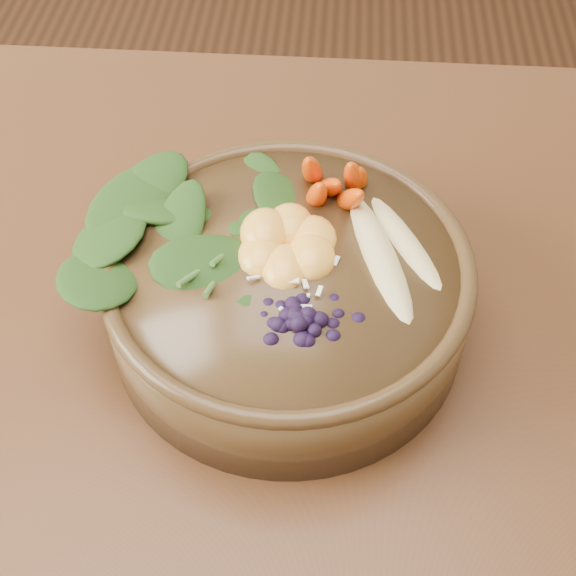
# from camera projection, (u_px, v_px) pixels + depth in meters

# --- Properties ---
(dining_table) EXTENTS (1.60, 0.90, 0.75)m
(dining_table) POSITION_uv_depth(u_px,v_px,m) (47.00, 386.00, 0.80)
(dining_table) COLOR #331C0C
(dining_table) RESTS_ON ground
(stoneware_bowl) EXTENTS (0.37, 0.37, 0.08)m
(stoneware_bowl) POSITION_uv_depth(u_px,v_px,m) (288.00, 295.00, 0.70)
(stoneware_bowl) COLOR #4D3419
(stoneware_bowl) RESTS_ON dining_table
(kale_heap) EXTENTS (0.24, 0.22, 0.05)m
(kale_heap) POSITION_uv_depth(u_px,v_px,m) (222.00, 195.00, 0.69)
(kale_heap) COLOR #244815
(kale_heap) RESTS_ON stoneware_bowl
(carrot_cluster) EXTENTS (0.08, 0.08, 0.09)m
(carrot_cluster) POSITION_uv_depth(u_px,v_px,m) (339.00, 152.00, 0.70)
(carrot_cluster) COLOR #D53803
(carrot_cluster) RESTS_ON stoneware_bowl
(banana_halves) EXTENTS (0.11, 0.18, 0.03)m
(banana_halves) POSITION_uv_depth(u_px,v_px,m) (394.00, 236.00, 0.67)
(banana_halves) COLOR #E0CC84
(banana_halves) RESTS_ON stoneware_bowl
(mandarin_cluster) EXTENTS (0.11, 0.12, 0.03)m
(mandarin_cluster) POSITION_uv_depth(u_px,v_px,m) (287.00, 232.00, 0.67)
(mandarin_cluster) COLOR #FFAC38
(mandarin_cluster) RESTS_ON stoneware_bowl
(blueberry_pile) EXTENTS (0.16, 0.14, 0.04)m
(blueberry_pile) POSITION_uv_depth(u_px,v_px,m) (304.00, 306.00, 0.61)
(blueberry_pile) COLOR black
(blueberry_pile) RESTS_ON stoneware_bowl
(coconut_flakes) EXTENTS (0.11, 0.09, 0.01)m
(coconut_flakes) POSITION_uv_depth(u_px,v_px,m) (294.00, 279.00, 0.65)
(coconut_flakes) COLOR white
(coconut_flakes) RESTS_ON stoneware_bowl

